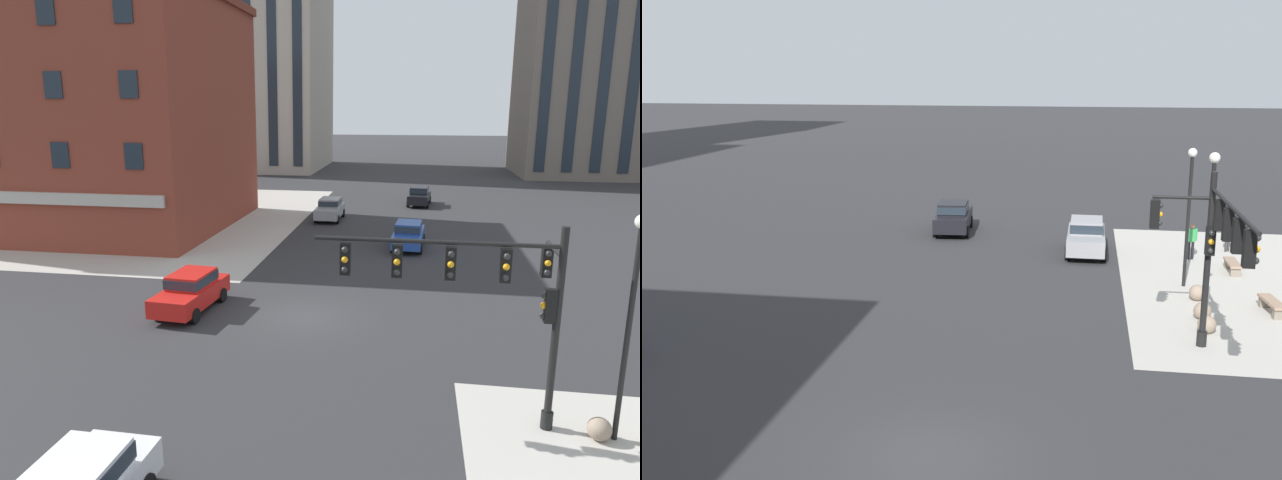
{
  "view_description": "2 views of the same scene",
  "coord_description": "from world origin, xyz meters",
  "views": [
    {
      "loc": [
        4.55,
        -22.08,
        8.62
      ],
      "look_at": [
        0.26,
        3.01,
        2.62
      ],
      "focal_mm": 31.82,
      "sensor_mm": 36.0,
      "label": 1
    },
    {
      "loc": [
        -15.15,
        -3.37,
        8.77
      ],
      "look_at": [
        6.15,
        0.23,
        3.73
      ],
      "focal_mm": 41.55,
      "sensor_mm": 36.0,
      "label": 2
    }
  ],
  "objects": [
    {
      "name": "ground_plane",
      "position": [
        0.0,
        0.0,
        0.0
      ],
      "size": [
        320.0,
        320.0,
        0.0
      ],
      "primitive_type": "plane",
      "color": "#2D2D30"
    },
    {
      "name": "street_lamp_corner_near",
      "position": [
        10.0,
        -7.5,
        3.76
      ],
      "size": [
        0.36,
        0.36,
        6.09
      ],
      "color": "black",
      "rests_on": "ground"
    },
    {
      "name": "traffic_signal_main",
      "position": [
        6.64,
        -7.08,
        3.85
      ],
      "size": [
        6.61,
        2.09,
        5.67
      ],
      "color": "black",
      "rests_on": "ground"
    },
    {
      "name": "car_main_northbound_far",
      "position": [
        -2.01,
        21.01,
        0.92
      ],
      "size": [
        1.96,
        4.43,
        1.68
      ],
      "color": "#99999E",
      "rests_on": "ground"
    },
    {
      "name": "car_main_mid",
      "position": [
        4.85,
        28.93,
        0.92
      ],
      "size": [
        2.18,
        4.54,
        1.68
      ],
      "color": "black",
      "rests_on": "ground"
    },
    {
      "name": "car_main_southbound_far",
      "position": [
        4.19,
        12.75,
        0.92
      ],
      "size": [
        2.1,
        4.5,
        1.68
      ],
      "color": "#23479E",
      "rests_on": "ground"
    },
    {
      "name": "bollard_sphere_curb_a",
      "position": [
        9.58,
        -7.6,
        0.31
      ],
      "size": [
        0.63,
        0.63,
        0.63
      ],
      "primitive_type": "sphere",
      "color": "gray",
      "rests_on": "ground"
    },
    {
      "name": "car_main_northbound_near",
      "position": [
        -4.87,
        -0.03,
        0.92
      ],
      "size": [
        2.16,
        4.53,
        1.68
      ],
      "color": "red",
      "rests_on": "ground"
    },
    {
      "name": "sidewalk_far_corner",
      "position": [
        -20.0,
        20.0,
        0.0
      ],
      "size": [
        32.0,
        32.0,
        0.02
      ],
      "primitive_type": "cube",
      "color": "#B7B2A8",
      "rests_on": "ground"
    },
    {
      "name": "storefront_block_near_corner",
      "position": [
        -20.43,
        16.54,
        8.17
      ],
      "size": [
        23.32,
        17.51,
        16.32
      ],
      "color": "brown",
      "rests_on": "ground"
    }
  ]
}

